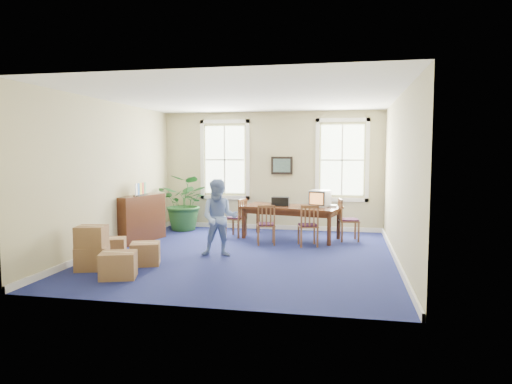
% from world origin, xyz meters
% --- Properties ---
extents(floor, '(6.50, 6.50, 0.00)m').
position_xyz_m(floor, '(0.00, 0.00, 0.00)').
color(floor, navy).
rests_on(floor, ground).
extents(ceiling, '(6.50, 6.50, 0.00)m').
position_xyz_m(ceiling, '(0.00, 0.00, 3.20)').
color(ceiling, white).
rests_on(ceiling, ground).
extents(wall_back, '(6.50, 0.00, 6.50)m').
position_xyz_m(wall_back, '(0.00, 3.25, 1.60)').
color(wall_back, tan).
rests_on(wall_back, ground).
extents(wall_front, '(6.50, 0.00, 6.50)m').
position_xyz_m(wall_front, '(0.00, -3.25, 1.60)').
color(wall_front, tan).
rests_on(wall_front, ground).
extents(wall_left, '(0.00, 6.50, 6.50)m').
position_xyz_m(wall_left, '(-3.00, 0.00, 1.60)').
color(wall_left, tan).
rests_on(wall_left, ground).
extents(wall_right, '(0.00, 6.50, 6.50)m').
position_xyz_m(wall_right, '(3.00, 0.00, 1.60)').
color(wall_right, tan).
rests_on(wall_right, ground).
extents(baseboard_back, '(6.00, 0.04, 0.12)m').
position_xyz_m(baseboard_back, '(0.00, 3.22, 0.06)').
color(baseboard_back, white).
rests_on(baseboard_back, ground).
extents(baseboard_left, '(0.04, 6.50, 0.12)m').
position_xyz_m(baseboard_left, '(-2.97, 0.00, 0.06)').
color(baseboard_left, white).
rests_on(baseboard_left, ground).
extents(baseboard_right, '(0.04, 6.50, 0.12)m').
position_xyz_m(baseboard_right, '(2.97, 0.00, 0.06)').
color(baseboard_right, white).
rests_on(baseboard_right, ground).
extents(window_left, '(1.40, 0.12, 2.20)m').
position_xyz_m(window_left, '(-1.30, 3.23, 1.90)').
color(window_left, white).
rests_on(window_left, ground).
extents(window_right, '(1.40, 0.12, 2.20)m').
position_xyz_m(window_right, '(1.90, 3.23, 1.90)').
color(window_right, white).
rests_on(window_right, ground).
extents(wall_picture, '(0.58, 0.06, 0.48)m').
position_xyz_m(wall_picture, '(0.30, 3.20, 1.75)').
color(wall_picture, black).
rests_on(wall_picture, ground).
extents(conference_table, '(2.53, 1.57, 0.80)m').
position_xyz_m(conference_table, '(0.70, 1.95, 0.40)').
color(conference_table, '#492413').
rests_on(conference_table, ground).
extents(crt_tv, '(0.57, 0.59, 0.40)m').
position_xyz_m(crt_tv, '(1.40, 2.00, 1.00)').
color(crt_tv, '#B7B7BC').
rests_on(crt_tv, conference_table).
extents(game_console, '(0.17, 0.21, 0.05)m').
position_xyz_m(game_console, '(1.72, 1.95, 0.83)').
color(game_console, white).
rests_on(game_console, conference_table).
extents(equipment_bag, '(0.43, 0.28, 0.21)m').
position_xyz_m(equipment_bag, '(0.44, 2.00, 0.91)').
color(equipment_bag, black).
rests_on(equipment_bag, conference_table).
extents(chair_near_left, '(0.50, 0.50, 0.92)m').
position_xyz_m(chair_near_left, '(0.22, 1.15, 0.46)').
color(chair_near_left, brown).
rests_on(chair_near_left, ground).
extents(chair_near_right, '(0.52, 0.52, 0.94)m').
position_xyz_m(chair_near_right, '(1.18, 1.15, 0.47)').
color(chair_near_right, brown).
rests_on(chair_near_right, ground).
extents(chair_end_left, '(0.53, 0.53, 0.95)m').
position_xyz_m(chair_end_left, '(-0.68, 1.95, 0.48)').
color(chair_end_left, brown).
rests_on(chair_end_left, ground).
extents(chair_end_right, '(0.53, 0.53, 1.00)m').
position_xyz_m(chair_end_right, '(2.09, 1.95, 0.50)').
color(chair_end_right, brown).
rests_on(chair_end_right, ground).
extents(man, '(0.85, 0.71, 1.57)m').
position_xyz_m(man, '(-0.49, -0.22, 0.78)').
color(man, '#758FC9').
rests_on(man, ground).
extents(credenza, '(0.75, 1.45, 1.10)m').
position_xyz_m(credenza, '(-2.75, 0.92, 0.55)').
color(credenza, '#492413').
rests_on(credenza, ground).
extents(brochure_rack, '(0.38, 0.71, 0.31)m').
position_xyz_m(brochure_rack, '(-2.73, 0.92, 1.25)').
color(brochure_rack, '#99999E').
rests_on(brochure_rack, credenza).
extents(potted_plant, '(1.50, 1.35, 1.51)m').
position_xyz_m(potted_plant, '(-2.23, 2.62, 0.75)').
color(potted_plant, '#205122').
rests_on(potted_plant, ground).
extents(cardboard_boxes, '(1.80, 1.80, 0.84)m').
position_xyz_m(cardboard_boxes, '(-2.24, -1.59, 0.42)').
color(cardboard_boxes, olive).
rests_on(cardboard_boxes, ground).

